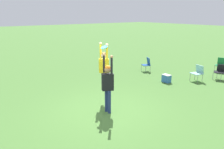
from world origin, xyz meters
The scene contains 9 objects.
ground_plane centered at (0.00, 0.00, 0.00)m, with size 120.00×120.00×0.00m, color #477533.
person_jumping centered at (-0.64, 0.38, 1.57)m, with size 0.54×0.43×1.96m.
person_defending centered at (0.19, -0.03, 1.19)m, with size 0.57×0.47×2.22m.
frisbee centered at (-0.38, 0.22, 2.38)m, with size 0.26×0.25×0.09m.
camping_chair_0 centered at (-0.05, 6.23, 0.51)m, with size 0.65×0.69×0.86m.
camping_chair_1 centered at (0.55, 7.51, 0.50)m, with size 0.74×0.80×0.84m.
camping_chair_2 centered at (-0.27, 9.05, 0.54)m, with size 0.60×0.66×0.92m.
camping_chair_3 centered at (-3.21, 5.53, 0.50)m, with size 0.63×0.68×0.86m.
cooler_box centered at (-0.91, 4.67, 0.21)m, with size 0.45×0.30×0.42m.
Camera 1 is at (6.32, -4.45, 3.62)m, focal length 35.00 mm.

